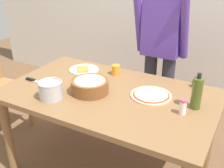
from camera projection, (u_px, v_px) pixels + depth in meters
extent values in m
cube|color=brown|center=(109.00, 95.00, 2.11)|extent=(1.60, 0.96, 0.04)
cylinder|color=brown|center=(8.00, 136.00, 2.27)|extent=(0.07, 0.07, 0.72)
cylinder|color=brown|center=(68.00, 96.00, 2.90)|extent=(0.07, 0.07, 0.72)
cylinder|color=brown|center=(210.00, 136.00, 2.28)|extent=(0.07, 0.07, 0.72)
cylinder|color=#2D2D38|center=(149.00, 93.00, 2.83)|extent=(0.12, 0.12, 0.85)
cylinder|color=#2D2D38|center=(166.00, 97.00, 2.75)|extent=(0.12, 0.12, 0.85)
cube|color=#56389E|center=(163.00, 25.00, 2.49)|extent=(0.34, 0.20, 0.55)
cylinder|color=#56389E|center=(139.00, 24.00, 2.54)|extent=(0.07, 0.21, 0.55)
cylinder|color=#56389E|center=(185.00, 30.00, 2.36)|extent=(0.07, 0.21, 0.55)
cube|color=olive|center=(1.00, 90.00, 2.78)|extent=(0.42, 0.42, 0.05)
cylinder|color=olive|center=(5.00, 123.00, 2.68)|extent=(0.04, 0.04, 0.45)
cylinder|color=olive|center=(29.00, 107.00, 2.96)|extent=(0.04, 0.04, 0.45)
cylinder|color=olive|center=(5.00, 101.00, 3.09)|extent=(0.04, 0.04, 0.45)
cylinder|color=beige|center=(151.00, 95.00, 2.04)|extent=(0.30, 0.30, 0.01)
cylinder|color=#B22D1E|center=(151.00, 95.00, 2.04)|extent=(0.27, 0.27, 0.00)
cylinder|color=beige|center=(151.00, 94.00, 2.04)|extent=(0.25, 0.25, 0.00)
cylinder|color=white|center=(84.00, 70.00, 2.49)|extent=(0.26, 0.26, 0.01)
cube|color=#CC8438|center=(83.00, 69.00, 2.47)|extent=(0.16, 0.17, 0.01)
cylinder|color=brown|center=(90.00, 86.00, 2.08)|extent=(0.28, 0.28, 0.10)
ellipsoid|color=beige|center=(90.00, 82.00, 2.06)|extent=(0.25, 0.25, 0.05)
cylinder|color=#47561E|center=(197.00, 93.00, 1.85)|extent=(0.07, 0.07, 0.22)
cylinder|color=black|center=(199.00, 76.00, 1.79)|extent=(0.03, 0.03, 0.04)
cylinder|color=#B7B7BC|center=(51.00, 91.00, 2.00)|extent=(0.17, 0.17, 0.12)
torus|color=#A5A5AD|center=(50.00, 82.00, 1.97)|extent=(0.17, 0.17, 0.01)
cylinder|color=orange|center=(116.00, 70.00, 2.39)|extent=(0.07, 0.07, 0.08)
cylinder|color=white|center=(183.00, 108.00, 1.80)|extent=(0.04, 0.04, 0.09)
cylinder|color=#D84C66|center=(184.00, 101.00, 1.78)|extent=(0.04, 0.04, 0.02)
cube|color=silver|center=(43.00, 84.00, 2.23)|extent=(0.22, 0.03, 0.01)
cube|color=black|center=(31.00, 80.00, 2.29)|extent=(0.09, 0.03, 0.02)
ellipsoid|color=#2D4219|center=(196.00, 83.00, 2.17)|extent=(0.06, 0.06, 0.07)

